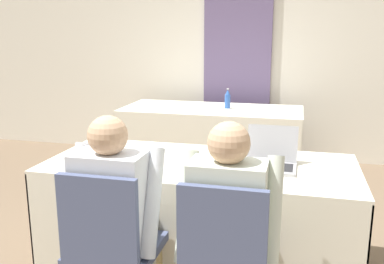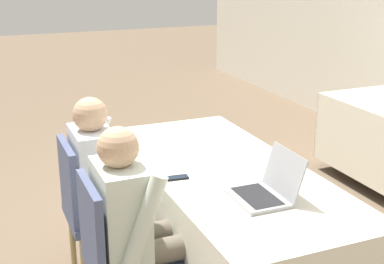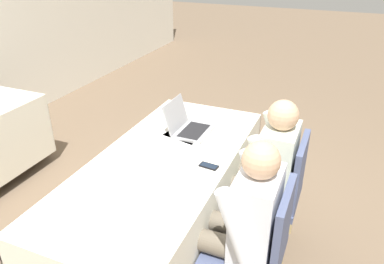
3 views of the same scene
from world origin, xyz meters
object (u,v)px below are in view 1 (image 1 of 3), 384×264
object	(u,v)px
laptop	(270,160)
chair_near_right	(226,258)
cell_phone	(193,178)
water_bottle	(228,99)
person_checkered_shirt	(117,207)
person_white_shirt	(230,218)
chair_near_left	(110,244)

from	to	relation	value
laptop	chair_near_right	xyz separation A→B (m)	(-0.15, -0.75, -0.28)
cell_phone	water_bottle	size ratio (longest dim) A/B	0.58
laptop	chair_near_right	distance (m)	0.81
person_checkered_shirt	chair_near_right	bearing A→B (deg)	170.20
person_white_shirt	cell_phone	bearing A→B (deg)	-50.58
laptop	person_checkered_shirt	distance (m)	0.99
water_bottle	chair_near_left	bearing A→B (deg)	-92.68
cell_phone	chair_near_left	bearing A→B (deg)	-122.33
cell_phone	water_bottle	xyz separation A→B (m)	(-0.20, 2.39, 0.09)
person_white_shirt	chair_near_left	bearing A→B (deg)	9.80
cell_phone	chair_near_right	size ratio (longest dim) A/B	0.14
cell_phone	chair_near_right	xyz separation A→B (m)	(0.26, -0.42, -0.24)
laptop	chair_near_left	size ratio (longest dim) A/B	0.36
water_bottle	person_white_shirt	world-z (taller)	person_white_shirt
water_bottle	chair_near_left	size ratio (longest dim) A/B	0.25
chair_near_left	person_checkered_shirt	distance (m)	0.19
water_bottle	person_checkered_shirt	size ratio (longest dim) A/B	0.19
chair_near_right	person_checkered_shirt	distance (m)	0.63
water_bottle	chair_near_left	world-z (taller)	water_bottle
chair_near_right	person_checkered_shirt	world-z (taller)	person_checkered_shirt
cell_phone	water_bottle	bearing A→B (deg)	100.72
person_checkered_shirt	cell_phone	bearing A→B (deg)	-136.15
water_bottle	person_checkered_shirt	xyz separation A→B (m)	(-0.13, -2.72, -0.18)
chair_near_right	chair_near_left	bearing A→B (deg)	0.00
water_bottle	person_white_shirt	bearing A→B (deg)	-80.25
person_white_shirt	water_bottle	bearing A→B (deg)	-80.25
water_bottle	person_checkered_shirt	bearing A→B (deg)	-92.78
chair_near_left	chair_near_right	distance (m)	0.60
chair_near_left	person_checkered_shirt	xyz separation A→B (m)	(0.00, 0.10, 0.16)
chair_near_left	person_white_shirt	distance (m)	0.63
person_white_shirt	laptop	bearing A→B (deg)	-103.06
cell_phone	person_checkered_shirt	distance (m)	0.47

